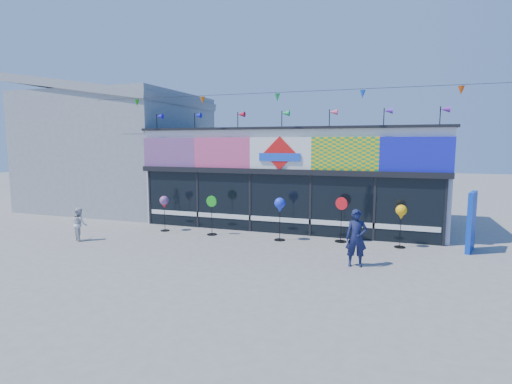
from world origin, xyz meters
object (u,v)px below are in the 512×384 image
at_px(blue_sign, 471,222).
at_px(spinner_2, 280,206).
at_px(spinner_1, 212,214).
at_px(adult_man, 356,238).
at_px(spinner_0, 164,203).
at_px(spinner_4, 401,213).
at_px(child, 80,224).
at_px(spinner_3, 341,218).

height_order(blue_sign, spinner_2, blue_sign).
distance_m(spinner_1, spinner_2, 2.71).
relative_size(spinner_1, adult_man, 0.92).
xyz_separation_m(spinner_0, spinner_2, (4.75, -0.01, 0.12)).
bearing_deg(spinner_4, blue_sign, 5.77).
bearing_deg(child, adult_man, -149.46).
xyz_separation_m(blue_sign, spinner_3, (-4.10, -0.08, -0.13)).
bearing_deg(spinner_1, child, -150.70).
height_order(blue_sign, spinner_1, blue_sign).
xyz_separation_m(spinner_2, child, (-6.81, -2.32, -0.65)).
height_order(spinner_0, child, spinner_0).
bearing_deg(spinner_4, adult_man, -115.21).
bearing_deg(spinner_2, blue_sign, 5.23).
bearing_deg(spinner_2, spinner_1, -179.89).
bearing_deg(child, spinner_3, -132.52).
relative_size(spinner_2, child, 1.31).
distance_m(spinner_2, spinner_3, 2.20).
height_order(spinner_4, child, spinner_4).
relative_size(spinner_1, spinner_4, 1.04).
distance_m(spinner_0, adult_man, 7.94).
bearing_deg(spinner_1, spinner_0, 179.68).
height_order(spinner_3, adult_man, adult_man).
distance_m(blue_sign, adult_man, 4.36).
xyz_separation_m(spinner_0, adult_man, (7.61, -2.23, -0.31)).
bearing_deg(spinner_4, spinner_3, 176.07).
distance_m(spinner_2, adult_man, 3.65).
relative_size(blue_sign, spinner_3, 1.21).
height_order(adult_man, child, adult_man).
relative_size(spinner_1, spinner_3, 0.94).
xyz_separation_m(adult_man, child, (-9.67, -0.10, -0.22)).
xyz_separation_m(spinner_0, spinner_1, (2.07, -0.01, -0.33)).
bearing_deg(adult_man, spinner_4, 55.50).
relative_size(spinner_2, adult_man, 0.95).
bearing_deg(spinner_0, blue_sign, 2.94).
xyz_separation_m(spinner_2, spinner_3, (2.11, 0.49, -0.40)).
relative_size(spinner_3, child, 1.35).
bearing_deg(adult_man, spinner_3, 96.32).
bearing_deg(spinner_0, spinner_3, 4.03).
bearing_deg(blue_sign, spinner_0, -160.16).
height_order(spinner_1, spinner_4, spinner_1).
height_order(spinner_0, adult_man, adult_man).
height_order(spinner_3, child, spinner_3).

